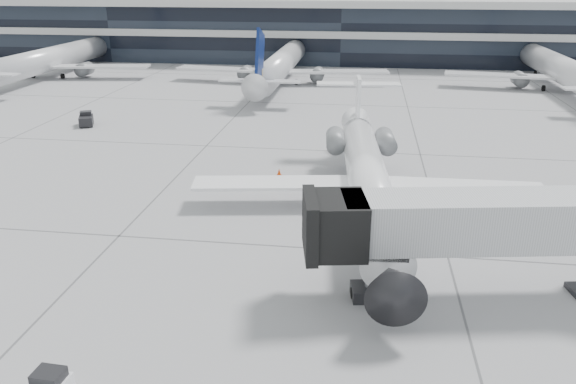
# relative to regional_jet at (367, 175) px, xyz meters

# --- Properties ---
(ground) EXTENTS (220.00, 220.00, 0.00)m
(ground) POSITION_rel_regional_jet_xyz_m (-5.21, -6.88, -2.39)
(ground) COLOR gray
(ground) RESTS_ON ground
(terminal) EXTENTS (170.00, 22.00, 10.00)m
(terminal) POSITION_rel_regional_jet_xyz_m (-5.21, 75.12, 2.61)
(terminal) COLOR black
(terminal) RESTS_ON ground
(bg_jet_left) EXTENTS (32.00, 40.00, 9.60)m
(bg_jet_left) POSITION_rel_regional_jet_xyz_m (-50.21, 48.12, -2.39)
(bg_jet_left) COLOR silver
(bg_jet_left) RESTS_ON ground
(bg_jet_center) EXTENTS (32.00, 40.00, 9.60)m
(bg_jet_center) POSITION_rel_regional_jet_xyz_m (-13.21, 48.12, -2.39)
(bg_jet_center) COLOR silver
(bg_jet_center) RESTS_ON ground
(bg_jet_right) EXTENTS (32.00, 40.00, 9.60)m
(bg_jet_right) POSITION_rel_regional_jet_xyz_m (26.79, 48.12, -2.39)
(bg_jet_right) COLOR silver
(bg_jet_right) RESTS_ON ground
(regional_jet) EXTENTS (24.30, 30.36, 7.01)m
(regional_jet) POSITION_rel_regional_jet_xyz_m (0.00, 0.00, 0.00)
(regional_jet) COLOR white
(regional_jet) RESTS_ON ground
(jet_bridge) EXTENTS (17.51, 6.13, 5.63)m
(jet_bridge) POSITION_rel_regional_jet_xyz_m (6.53, -10.86, 1.71)
(jet_bridge) COLOR #AEB1B3
(jet_bridge) RESTS_ON ground
(traffic_cone) EXTENTS (0.47, 0.47, 0.60)m
(traffic_cone) POSITION_rel_regional_jet_xyz_m (-7.03, 5.66, -2.11)
(traffic_cone) COLOR #D73F0B
(traffic_cone) RESTS_ON ground
(far_tug) EXTENTS (2.16, 2.66, 1.47)m
(far_tug) POSITION_rel_regional_jet_xyz_m (-30.16, 18.88, -1.73)
(far_tug) COLOR black
(far_tug) RESTS_ON ground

